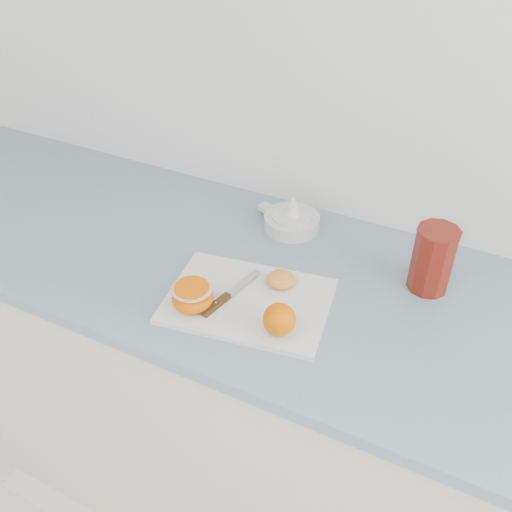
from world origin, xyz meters
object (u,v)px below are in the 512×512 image
object	(u,v)px
half_orange	(192,297)
red_tumbler	(432,262)
cutting_board	(248,301)
citrus_juicer	(291,219)
counter	(304,416)

from	to	relation	value
half_orange	red_tumbler	world-z (taller)	red_tumbler
cutting_board	half_orange	xyz separation A→B (m)	(-0.09, -0.07, 0.03)
citrus_juicer	red_tumbler	world-z (taller)	red_tumbler
half_orange	cutting_board	bearing A→B (deg)	38.21
counter	half_orange	bearing A→B (deg)	-137.31
cutting_board	half_orange	size ratio (longest dim) A/B	3.95
citrus_juicer	red_tumbler	size ratio (longest dim) A/B	1.17
red_tumbler	cutting_board	bearing A→B (deg)	-145.21
counter	red_tumbler	xyz separation A→B (m)	(0.21, 0.11, 0.51)
cutting_board	citrus_juicer	distance (m)	0.30
counter	cutting_board	bearing A→B (deg)	-133.94
red_tumbler	counter	bearing A→B (deg)	-152.28
counter	citrus_juicer	world-z (taller)	citrus_juicer
cutting_board	half_orange	bearing A→B (deg)	-141.79
cutting_board	red_tumbler	xyz separation A→B (m)	(0.32, 0.22, 0.06)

